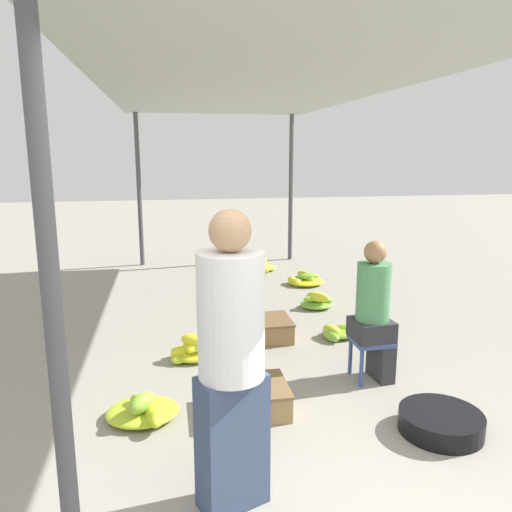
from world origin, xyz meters
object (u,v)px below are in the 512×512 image
(stool, at_px, (371,346))
(crate_near, at_px, (266,329))
(basin_black, at_px, (441,422))
(banana_pile_right_2, at_px, (338,332))
(banana_pile_left_0, at_px, (144,411))
(banana_pile_left_1, at_px, (191,351))
(crate_mid, at_px, (255,398))
(banana_pile_right_0, at_px, (318,301))
(banana_pile_right_3, at_px, (263,266))
(banana_pile_right_1, at_px, (305,280))
(vendor_foreground, at_px, (231,360))
(vendor_seated, at_px, (374,309))

(stool, relative_size, crate_near, 0.72)
(basin_black, bearing_deg, banana_pile_right_2, 93.02)
(crate_near, bearing_deg, stool, -57.35)
(basin_black, height_order, banana_pile_left_0, banana_pile_left_0)
(basin_black, bearing_deg, banana_pile_left_1, 137.00)
(banana_pile_left_0, bearing_deg, crate_mid, -0.96)
(banana_pile_left_1, xyz_separation_m, banana_pile_right_0, (1.77, 1.42, -0.01))
(basin_black, relative_size, banana_pile_right_0, 1.27)
(stool, xyz_separation_m, crate_mid, (-1.14, -0.38, -0.20))
(banana_pile_left_0, height_order, banana_pile_right_3, banana_pile_left_0)
(banana_pile_right_1, distance_m, crate_mid, 3.95)
(vendor_foreground, height_order, banana_pile_right_2, vendor_foreground)
(stool, xyz_separation_m, banana_pile_left_0, (-2.01, -0.37, -0.24))
(crate_near, bearing_deg, banana_pile_left_0, -130.02)
(basin_black, height_order, banana_pile_right_3, banana_pile_right_3)
(vendor_foreground, bearing_deg, banana_pile_right_2, 58.33)
(vendor_foreground, xyz_separation_m, basin_black, (1.62, 0.49, -0.83))
(basin_black, bearing_deg, vendor_foreground, -163.18)
(vendor_foreground, height_order, banana_pile_left_1, vendor_foreground)
(crate_near, bearing_deg, vendor_seated, -56.74)
(basin_black, bearing_deg, stool, 100.30)
(vendor_foreground, relative_size, banana_pile_right_3, 3.38)
(stool, distance_m, crate_near, 1.38)
(banana_pile_right_0, bearing_deg, banana_pile_right_2, -95.52)
(vendor_foreground, distance_m, banana_pile_left_1, 2.29)
(vendor_foreground, relative_size, banana_pile_left_0, 3.04)
(banana_pile_left_1, bearing_deg, banana_pile_right_0, 38.88)
(banana_pile_left_1, relative_size, banana_pile_right_1, 0.81)
(stool, bearing_deg, banana_pile_right_2, 86.39)
(banana_pile_right_2, height_order, crate_near, crate_near)
(stool, xyz_separation_m, banana_pile_right_2, (0.07, 1.04, -0.25))
(vendor_seated, relative_size, basin_black, 2.10)
(crate_mid, bearing_deg, banana_pile_right_2, 49.78)
(banana_pile_right_1, distance_m, crate_near, 2.39)
(vendor_seated, height_order, crate_near, vendor_seated)
(banana_pile_left_1, bearing_deg, crate_near, 26.83)
(basin_black, bearing_deg, crate_near, 113.49)
(banana_pile_right_0, height_order, crate_near, banana_pile_right_0)
(stool, height_order, banana_pile_right_3, stool)
(banana_pile_right_2, distance_m, crate_near, 0.81)
(banana_pile_left_0, height_order, banana_pile_left_1, banana_pile_left_1)
(banana_pile_right_3, bearing_deg, basin_black, -86.33)
(banana_pile_left_0, height_order, crate_mid, banana_pile_left_0)
(banana_pile_right_0, distance_m, crate_near, 1.34)
(banana_pile_right_0, bearing_deg, crate_near, -132.49)
(banana_pile_left_0, xyz_separation_m, banana_pile_right_2, (2.07, 1.41, -0.01))
(banana_pile_left_0, bearing_deg, vendor_seated, 10.25)
(banana_pile_right_1, bearing_deg, basin_black, -91.88)
(vendor_seated, relative_size, banana_pile_left_1, 2.82)
(banana_pile_right_2, relative_size, crate_mid, 0.86)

